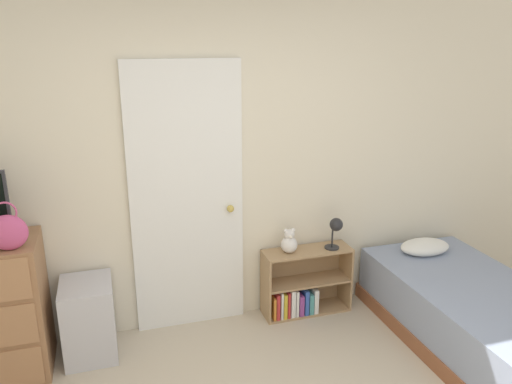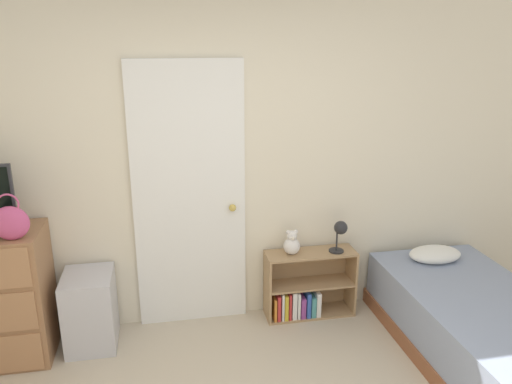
{
  "view_description": "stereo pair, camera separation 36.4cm",
  "coord_description": "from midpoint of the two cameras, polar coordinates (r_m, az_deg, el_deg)",
  "views": [
    {
      "loc": [
        -0.72,
        -1.5,
        2.2
      ],
      "look_at": [
        0.31,
        1.82,
        1.12
      ],
      "focal_mm": 35.0,
      "sensor_mm": 36.0,
      "label": 1
    },
    {
      "loc": [
        -0.36,
        -1.59,
        2.2
      ],
      "look_at": [
        0.31,
        1.82,
        1.12
      ],
      "focal_mm": 35.0,
      "sensor_mm": 36.0,
      "label": 2
    }
  ],
  "objects": [
    {
      "name": "handbag",
      "position": [
        3.48,
        -29.26,
        -4.05
      ],
      "size": [
        0.23,
        0.1,
        0.31
      ],
      "color": "#C64C7F",
      "rests_on": "dresser"
    },
    {
      "name": "teddy_bear",
      "position": [
        3.98,
        1.2,
        -5.82
      ],
      "size": [
        0.13,
        0.13,
        0.2
      ],
      "color": "silver",
      "rests_on": "bookshelf"
    },
    {
      "name": "bed",
      "position": [
        4.05,
        21.44,
        -13.15
      ],
      "size": [
        0.96,
        1.89,
        0.57
      ],
      "color": "brown",
      "rests_on": "ground_plane"
    },
    {
      "name": "storage_bin",
      "position": [
        3.92,
        -21.19,
        -13.47
      ],
      "size": [
        0.36,
        0.42,
        0.56
      ],
      "color": "silver",
      "rests_on": "ground_plane"
    },
    {
      "name": "bookshelf",
      "position": [
        4.2,
        2.71,
        -10.93
      ],
      "size": [
        0.73,
        0.24,
        0.56
      ],
      "color": "tan",
      "rests_on": "ground_plane"
    },
    {
      "name": "desk_lamp",
      "position": [
        4.05,
        6.56,
        -4.11
      ],
      "size": [
        0.14,
        0.13,
        0.26
      ],
      "color": "#262628",
      "rests_on": "bookshelf"
    },
    {
      "name": "door_closed",
      "position": [
        3.8,
        -10.59,
        -1.01
      ],
      "size": [
        0.85,
        0.09,
        2.07
      ],
      "color": "white",
      "rests_on": "ground_plane"
    },
    {
      "name": "wall_back",
      "position": [
        3.8,
        -8.5,
        2.9
      ],
      "size": [
        10.0,
        0.06,
        2.55
      ],
      "color": "beige",
      "rests_on": "ground_plane"
    }
  ]
}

